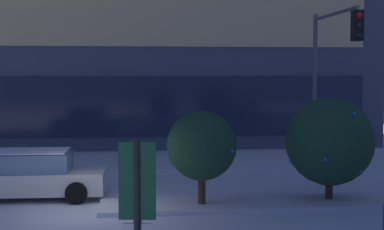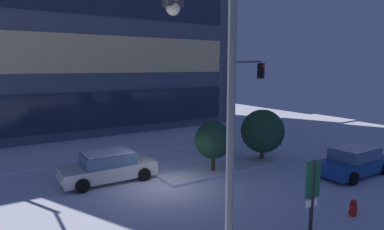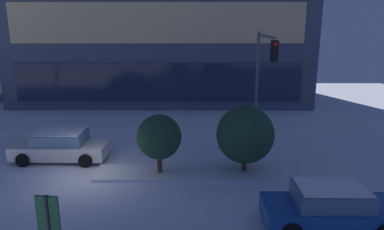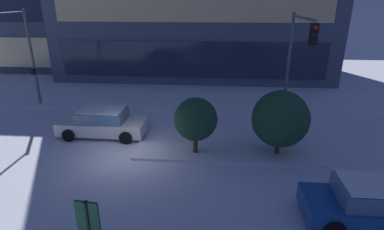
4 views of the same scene
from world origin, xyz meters
TOP-DOWN VIEW (x-y plane):
  - ground at (0.00, 0.00)m, footprint 52.00×52.00m
  - curb_strip_far at (0.00, 8.71)m, footprint 52.00×5.20m
  - median_strip at (4.76, 0.58)m, footprint 9.00×1.80m
  - office_tower_secondary at (-12.24, 20.38)m, footprint 14.99×9.31m
  - car_near at (9.30, -3.74)m, footprint 4.54×2.06m
  - car_far at (-1.95, 2.37)m, footprint 4.72×2.14m
  - traffic_light_corner_far_right at (8.52, 5.07)m, footprint 0.32×4.71m
  - traffic_light_corner_far_left at (-8.09, 5.29)m, footprint 0.32×4.39m
  - decorated_tree_median at (7.03, 0.75)m, footprint 2.61×2.65m
  - decorated_tree_left_of_median at (3.18, 0.52)m, footprint 2.00×2.00m

SIDE VIEW (x-z plane):
  - ground at x=0.00m, z-range 0.00..0.00m
  - curb_strip_far at x=0.00m, z-range 0.00..0.14m
  - median_strip at x=4.76m, z-range 0.00..0.14m
  - car_near at x=9.30m, z-range -0.04..1.46m
  - car_far at x=-1.95m, z-range -0.04..1.46m
  - decorated_tree_left_of_median at x=3.18m, z-range 0.40..3.22m
  - decorated_tree_median at x=7.03m, z-range 0.28..3.44m
  - traffic_light_corner_far_left at x=-8.09m, z-range 1.17..7.54m
  - traffic_light_corner_far_right at x=8.52m, z-range 1.25..7.47m
  - office_tower_secondary at x=-12.24m, z-range 0.00..12.66m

